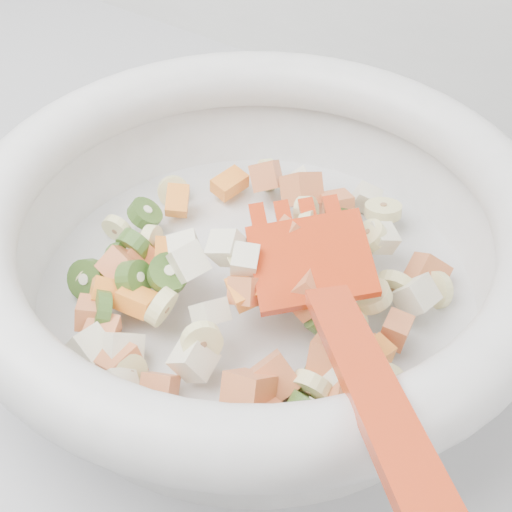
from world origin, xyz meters
The scene contains 1 object.
mixing_bowl centered at (-0.09, 1.44, 0.96)m, with size 0.43×0.39×0.14m.
Camera 1 is at (0.12, 1.14, 1.29)m, focal length 55.00 mm.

